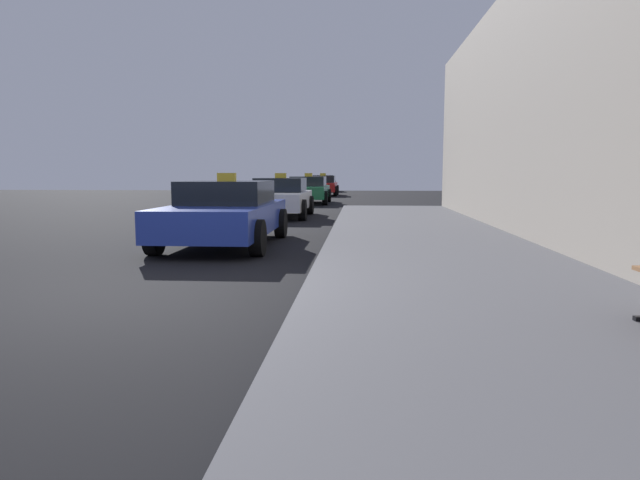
% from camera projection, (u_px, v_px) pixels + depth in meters
% --- Properties ---
extents(ground_plane, '(80.00, 80.00, 0.00)m').
position_uv_depth(ground_plane, '(131.00, 297.00, 6.45)').
color(ground_plane, black).
extents(sidewalk, '(4.00, 32.00, 0.15)m').
position_uv_depth(sidewalk, '(482.00, 296.00, 6.15)').
color(sidewalk, '#5B5B60').
rests_on(sidewalk, ground_plane).
extents(car_blue, '(2.04, 4.40, 1.43)m').
position_uv_depth(car_blue, '(225.00, 213.00, 11.02)').
color(car_blue, '#233899').
rests_on(car_blue, ground_plane).
extents(car_white, '(1.96, 4.04, 1.43)m').
position_uv_depth(car_white, '(280.00, 197.00, 18.16)').
color(car_white, white).
rests_on(car_white, ground_plane).
extents(car_green, '(2.02, 4.53, 1.43)m').
position_uv_depth(car_green, '(308.00, 190.00, 26.41)').
color(car_green, '#196638').
rests_on(car_green, ground_plane).
extents(car_red, '(1.95, 4.08, 1.43)m').
position_uv_depth(car_red, '(323.00, 185.00, 35.68)').
color(car_red, red).
rests_on(car_red, ground_plane).
extents(car_black, '(2.00, 4.01, 1.27)m').
position_uv_depth(car_black, '(324.00, 183.00, 44.04)').
color(car_black, black).
rests_on(car_black, ground_plane).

